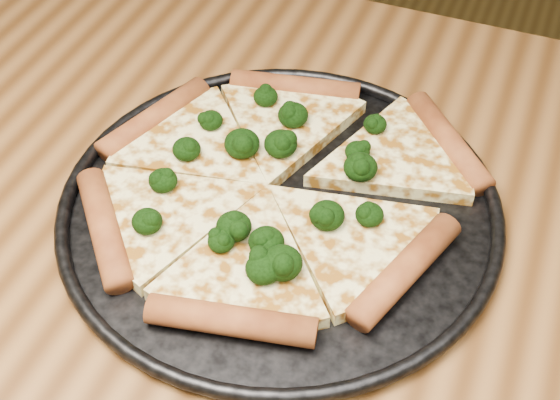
% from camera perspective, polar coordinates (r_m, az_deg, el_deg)
% --- Properties ---
extents(dining_table, '(1.20, 0.90, 0.75)m').
position_cam_1_polar(dining_table, '(0.73, -7.89, -8.89)').
color(dining_table, brown).
rests_on(dining_table, ground).
extents(pizza_pan, '(0.39, 0.39, 0.02)m').
position_cam_1_polar(pizza_pan, '(0.68, 0.00, -0.48)').
color(pizza_pan, black).
rests_on(pizza_pan, dining_table).
extents(pizza, '(0.36, 0.35, 0.03)m').
position_cam_1_polar(pizza, '(0.69, -0.46, 1.08)').
color(pizza, '#F9EC98').
rests_on(pizza, pizza_pan).
extents(broccoli_florets, '(0.20, 0.23, 0.02)m').
position_cam_1_polar(broccoli_florets, '(0.67, -0.68, 1.16)').
color(broccoli_florets, black).
rests_on(broccoli_florets, pizza).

